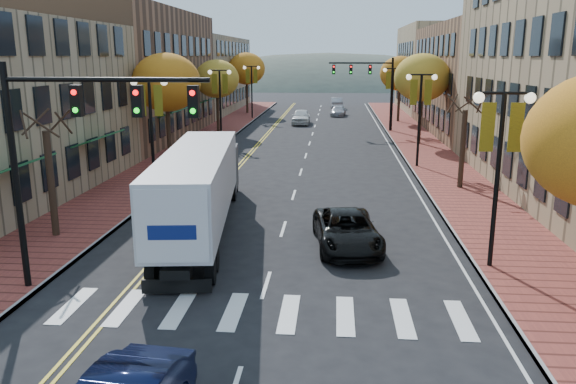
# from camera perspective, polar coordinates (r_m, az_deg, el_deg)

# --- Properties ---
(ground) EXTENTS (200.00, 200.00, 0.00)m
(ground) POSITION_cam_1_polar(r_m,az_deg,el_deg) (14.70, -4.20, -15.49)
(ground) COLOR black
(ground) RESTS_ON ground
(sidewalk_left) EXTENTS (4.00, 85.00, 0.15)m
(sidewalk_left) POSITION_cam_1_polar(r_m,az_deg,el_deg) (47.05, -8.94, 4.85)
(sidewalk_left) COLOR brown
(sidewalk_left) RESTS_ON ground
(sidewalk_right) EXTENTS (4.00, 85.00, 0.15)m
(sidewalk_right) POSITION_cam_1_polar(r_m,az_deg,el_deg) (46.24, 13.36, 4.49)
(sidewalk_right) COLOR brown
(sidewalk_right) RESTS_ON ground
(building_left_mid) EXTENTS (12.00, 24.00, 11.00)m
(building_left_mid) POSITION_cam_1_polar(r_m,az_deg,el_deg) (52.31, -16.96, 11.28)
(building_left_mid) COLOR brown
(building_left_mid) RESTS_ON ground
(building_left_far) EXTENTS (12.00, 26.00, 9.50)m
(building_left_far) POSITION_cam_1_polar(r_m,az_deg,el_deg) (76.15, -9.94, 11.66)
(building_left_far) COLOR #9E8966
(building_left_far) RESTS_ON ground
(building_right_mid) EXTENTS (15.00, 24.00, 10.00)m
(building_right_mid) POSITION_cam_1_polar(r_m,az_deg,el_deg) (57.12, 21.87, 10.55)
(building_right_mid) COLOR brown
(building_right_mid) RESTS_ON ground
(building_right_far) EXTENTS (15.00, 20.00, 11.00)m
(building_right_far) POSITION_cam_1_polar(r_m,az_deg,el_deg) (78.42, 17.25, 11.86)
(building_right_far) COLOR #9E8966
(building_right_far) RESTS_ON ground
(tree_left_a) EXTENTS (0.28, 0.28, 4.20)m
(tree_left_a) POSITION_cam_1_polar(r_m,az_deg,el_deg) (23.97, -22.92, 0.76)
(tree_left_a) COLOR #382619
(tree_left_a) RESTS_ON sidewalk_left
(tree_left_b) EXTENTS (4.48, 4.48, 7.21)m
(tree_left_b) POSITION_cam_1_polar(r_m,az_deg,el_deg) (38.35, -12.25, 10.81)
(tree_left_b) COLOR #382619
(tree_left_b) RESTS_ON sidewalk_left
(tree_left_c) EXTENTS (4.16, 4.16, 6.69)m
(tree_left_c) POSITION_cam_1_polar(r_m,az_deg,el_deg) (53.87, -7.24, 11.33)
(tree_left_c) COLOR #382619
(tree_left_c) RESTS_ON sidewalk_left
(tree_left_d) EXTENTS (4.61, 4.61, 7.42)m
(tree_left_d) POSITION_cam_1_polar(r_m,az_deg,el_deg) (71.56, -4.23, 12.39)
(tree_left_d) COLOR #382619
(tree_left_d) RESTS_ON sidewalk_left
(tree_right_b) EXTENTS (0.28, 0.28, 4.20)m
(tree_right_b) POSITION_cam_1_polar(r_m,az_deg,el_deg) (31.82, 17.30, 4.18)
(tree_right_b) COLOR #382619
(tree_right_b) RESTS_ON sidewalk_right
(tree_right_c) EXTENTS (4.48, 4.48, 7.21)m
(tree_right_c) POSITION_cam_1_polar(r_m,az_deg,el_deg) (47.21, 13.46, 11.23)
(tree_right_c) COLOR #382619
(tree_right_c) RESTS_ON sidewalk_right
(tree_right_d) EXTENTS (4.35, 4.35, 7.00)m
(tree_right_d) POSITION_cam_1_polar(r_m,az_deg,el_deg) (63.08, 11.31, 11.71)
(tree_right_d) COLOR #382619
(tree_right_d) RESTS_ON sidewalk_right
(lamp_left_b) EXTENTS (1.96, 0.36, 6.05)m
(lamp_left_b) POSITION_cam_1_polar(r_m,az_deg,el_deg) (30.37, -13.79, 7.87)
(lamp_left_b) COLOR black
(lamp_left_b) RESTS_ON ground
(lamp_left_c) EXTENTS (1.96, 0.36, 6.05)m
(lamp_left_c) POSITION_cam_1_polar(r_m,az_deg,el_deg) (47.74, -6.92, 10.13)
(lamp_left_c) COLOR black
(lamp_left_c) RESTS_ON ground
(lamp_left_d) EXTENTS (1.96, 0.36, 6.05)m
(lamp_left_d) POSITION_cam_1_polar(r_m,az_deg,el_deg) (65.44, -3.71, 11.13)
(lamp_left_d) COLOR black
(lamp_left_d) RESTS_ON ground
(lamp_right_a) EXTENTS (1.96, 0.36, 6.05)m
(lamp_right_a) POSITION_cam_1_polar(r_m,az_deg,el_deg) (19.64, 20.75, 4.40)
(lamp_right_a) COLOR black
(lamp_right_a) RESTS_ON ground
(lamp_right_b) EXTENTS (1.96, 0.36, 6.05)m
(lamp_right_b) POSITION_cam_1_polar(r_m,az_deg,el_deg) (37.18, 13.29, 8.89)
(lamp_right_b) COLOR black
(lamp_right_b) RESTS_ON ground
(lamp_right_c) EXTENTS (1.96, 0.36, 6.05)m
(lamp_right_c) POSITION_cam_1_polar(r_m,az_deg,el_deg) (55.01, 10.60, 10.46)
(lamp_right_c) COLOR black
(lamp_right_c) RESTS_ON ground
(traffic_mast_near) EXTENTS (6.10, 0.35, 7.00)m
(traffic_mast_near) POSITION_cam_1_polar(r_m,az_deg,el_deg) (17.55, -20.94, 5.46)
(traffic_mast_near) COLOR black
(traffic_mast_near) RESTS_ON ground
(traffic_mast_far) EXTENTS (6.10, 0.34, 7.00)m
(traffic_mast_far) POSITION_cam_1_polar(r_m,az_deg,el_deg) (54.82, 8.49, 11.19)
(traffic_mast_far) COLOR black
(traffic_mast_far) RESTS_ON ground
(semi_truck) EXTENTS (3.88, 14.43, 3.57)m
(semi_truck) POSITION_cam_1_polar(r_m,az_deg,el_deg) (23.45, -8.83, 1.01)
(semi_truck) COLOR black
(semi_truck) RESTS_ON ground
(black_suv) EXTENTS (2.87, 5.21, 1.38)m
(black_suv) POSITION_cam_1_polar(r_m,az_deg,el_deg) (21.52, 6.00, -3.90)
(black_suv) COLOR black
(black_suv) RESTS_ON ground
(car_far_white) EXTENTS (1.88, 4.68, 1.59)m
(car_far_white) POSITION_cam_1_polar(r_m,az_deg,el_deg) (60.73, 1.33, 7.65)
(car_far_white) COLOR silver
(car_far_white) RESTS_ON ground
(car_far_silver) EXTENTS (2.05, 4.28, 1.20)m
(car_far_silver) POSITION_cam_1_polar(r_m,az_deg,el_deg) (69.54, 5.13, 8.20)
(car_far_silver) COLOR #A5A4AC
(car_far_silver) RESTS_ON ground
(car_far_oncoming) EXTENTS (1.88, 4.57, 1.47)m
(car_far_oncoming) POSITION_cam_1_polar(r_m,az_deg,el_deg) (79.81, 4.93, 9.00)
(car_far_oncoming) COLOR #ACABB3
(car_far_oncoming) RESTS_ON ground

